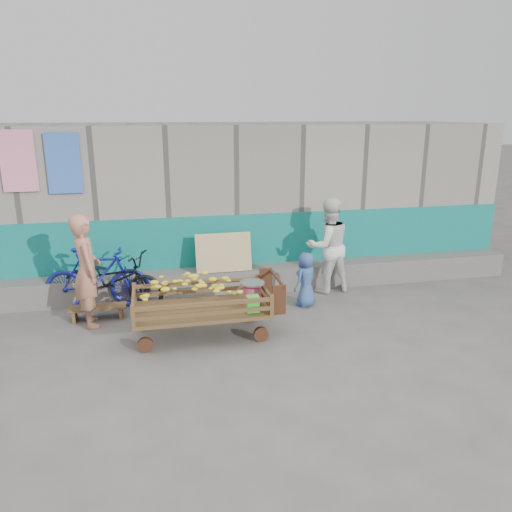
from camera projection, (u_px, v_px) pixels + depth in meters
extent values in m
plane|color=#54524D|center=(227.00, 350.00, 7.00)|extent=(80.00, 80.00, 0.00)
cube|color=gray|center=(195.00, 197.00, 10.43)|extent=(12.00, 3.00, 3.00)
cube|color=#117979|center=(205.00, 253.00, 9.23)|extent=(12.00, 0.03, 1.40)
cube|color=#595753|center=(207.00, 282.00, 9.14)|extent=(12.00, 0.50, 0.45)
cube|color=tan|center=(224.00, 253.00, 8.92)|extent=(1.00, 0.19, 0.68)
cube|color=pink|center=(18.00, 161.00, 8.11)|extent=(0.55, 0.03, 1.00)
cube|color=#3E6FD4|center=(64.00, 163.00, 8.27)|extent=(0.55, 0.03, 1.00)
cube|color=brown|center=(201.00, 310.00, 7.34)|extent=(1.98, 0.99, 0.05)
cylinder|color=#351C11|center=(145.00, 345.00, 6.92)|extent=(0.22, 0.07, 0.22)
cube|color=brown|center=(133.00, 316.00, 6.66)|extent=(0.05, 0.05, 0.31)
cylinder|color=#351C11|center=(145.00, 324.00, 7.60)|extent=(0.22, 0.07, 0.22)
cube|color=brown|center=(134.00, 293.00, 7.53)|extent=(0.05, 0.05, 0.31)
cylinder|color=#351C11|center=(261.00, 334.00, 7.25)|extent=(0.22, 0.07, 0.22)
cube|color=brown|center=(272.00, 305.00, 7.05)|extent=(0.05, 0.05, 0.31)
cylinder|color=#351C11|center=(251.00, 315.00, 7.93)|extent=(0.22, 0.07, 0.22)
cube|color=brown|center=(258.00, 284.00, 7.92)|extent=(0.05, 0.05, 0.31)
cube|color=brown|center=(204.00, 313.00, 6.87)|extent=(1.91, 0.04, 0.05)
cube|color=brown|center=(204.00, 304.00, 6.83)|extent=(1.91, 0.04, 0.05)
cube|color=brown|center=(198.00, 291.00, 7.74)|extent=(1.91, 0.04, 0.05)
cube|color=brown|center=(197.00, 283.00, 7.70)|extent=(1.91, 0.04, 0.05)
cube|color=brown|center=(134.00, 307.00, 7.11)|extent=(0.04, 0.92, 0.05)
cube|color=brown|center=(133.00, 298.00, 7.07)|extent=(0.04, 0.92, 0.05)
cube|color=brown|center=(264.00, 296.00, 7.50)|extent=(0.04, 0.92, 0.05)
cube|color=brown|center=(264.00, 288.00, 7.46)|extent=(0.04, 0.92, 0.05)
cylinder|color=#351C11|center=(277.00, 278.00, 7.46)|extent=(0.04, 0.88, 0.04)
cube|color=#351C11|center=(266.00, 282.00, 7.88)|extent=(0.20, 0.04, 0.44)
cube|color=#351C11|center=(279.00, 300.00, 7.12)|extent=(0.20, 0.04, 0.44)
ellipsoid|color=#FFFE35|center=(193.00, 293.00, 7.24)|extent=(1.43, 0.77, 0.48)
cylinder|color=#EA4C7C|center=(252.00, 295.00, 7.45)|extent=(0.26, 0.26, 0.29)
cylinder|color=silver|center=(252.00, 286.00, 7.41)|extent=(0.03, 0.03, 0.07)
cylinder|color=silver|center=(252.00, 283.00, 7.39)|extent=(0.37, 0.37, 0.02)
cube|color=#32F42E|center=(253.00, 304.00, 7.15)|extent=(0.18, 0.13, 0.24)
cube|color=brown|center=(97.00, 307.00, 8.00)|extent=(0.90, 0.27, 0.04)
cube|color=brown|center=(75.00, 316.00, 7.96)|extent=(0.05, 0.25, 0.18)
cube|color=brown|center=(121.00, 312.00, 8.10)|extent=(0.05, 0.25, 0.18)
imported|color=tan|center=(87.00, 271.00, 7.62)|extent=(0.57, 0.73, 1.77)
imported|color=white|center=(328.00, 246.00, 9.09)|extent=(0.94, 0.78, 1.75)
imported|color=#365896|center=(306.00, 279.00, 8.49)|extent=(0.55, 0.51, 0.95)
imported|color=black|center=(113.00, 280.00, 8.46)|extent=(1.93, 1.34, 0.96)
imported|color=navy|center=(97.00, 278.00, 8.39)|extent=(1.81, 0.73, 1.06)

